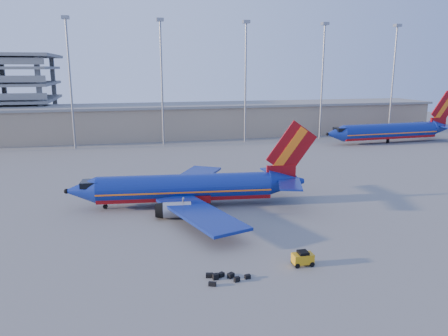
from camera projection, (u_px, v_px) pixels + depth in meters
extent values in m
plane|color=slate|center=(233.00, 199.00, 61.02)|extent=(220.00, 220.00, 0.00)
cube|color=gray|center=(215.00, 120.00, 117.34)|extent=(120.00, 15.00, 8.00)
cube|color=slate|center=(215.00, 105.00, 116.40)|extent=(122.00, 16.00, 0.60)
cylinder|color=gray|center=(71.00, 86.00, 95.82)|extent=(0.44, 0.44, 28.00)
cube|color=gray|center=(65.00, 17.00, 92.60)|extent=(1.60, 1.60, 0.70)
cylinder|color=gray|center=(162.00, 85.00, 100.33)|extent=(0.44, 0.44, 28.00)
cube|color=gray|center=(160.00, 20.00, 97.11)|extent=(1.60, 1.60, 0.70)
cylinder|color=gray|center=(245.00, 84.00, 104.85)|extent=(0.44, 0.44, 28.00)
cube|color=gray|center=(246.00, 22.00, 101.63)|extent=(1.60, 1.60, 0.70)
cylinder|color=gray|center=(322.00, 83.00, 109.36)|extent=(0.44, 0.44, 28.00)
cube|color=gray|center=(325.00, 24.00, 106.14)|extent=(1.60, 1.60, 0.70)
cylinder|color=gray|center=(393.00, 83.00, 113.88)|extent=(0.44, 0.44, 28.00)
cube|color=gray|center=(398.00, 25.00, 110.66)|extent=(1.60, 1.60, 0.70)
cylinder|color=navy|center=(185.00, 187.00, 57.38)|extent=(22.78, 5.88, 3.47)
cube|color=maroon|center=(185.00, 194.00, 57.58)|extent=(22.71, 5.23, 1.22)
cube|color=orange|center=(185.00, 189.00, 57.44)|extent=(22.78, 5.92, 0.21)
cone|color=navy|center=(81.00, 191.00, 55.76)|extent=(4.30, 3.88, 3.47)
cube|color=black|center=(90.00, 184.00, 55.71)|extent=(2.50, 2.67, 0.75)
cone|color=navy|center=(286.00, 182.00, 58.98)|extent=(5.23, 3.98, 3.47)
cube|color=maroon|center=(281.00, 173.00, 58.61)|extent=(3.98, 0.94, 2.07)
cube|color=maroon|center=(291.00, 148.00, 58.03)|extent=(6.89, 1.04, 7.49)
cube|color=orange|center=(290.00, 148.00, 58.00)|extent=(4.60, 0.89, 5.88)
cube|color=navy|center=(278.00, 172.00, 61.91)|extent=(3.41, 6.26, 0.21)
cube|color=navy|center=(290.00, 184.00, 55.74)|extent=(4.55, 6.59, 0.21)
cube|color=navy|center=(192.00, 178.00, 65.73)|extent=(11.38, 14.94, 0.33)
cube|color=navy|center=(200.00, 213.00, 49.76)|extent=(8.92, 15.29, 0.33)
cube|color=maroon|center=(188.00, 196.00, 57.73)|extent=(6.00, 4.25, 0.94)
cylinder|color=gray|center=(176.00, 188.00, 62.29)|extent=(3.57, 2.32, 1.97)
cylinder|color=gray|center=(177.00, 210.00, 52.85)|extent=(3.57, 2.32, 1.97)
cylinder|color=gray|center=(105.00, 205.00, 56.57)|extent=(0.25, 0.25, 1.03)
cylinder|color=black|center=(105.00, 207.00, 56.62)|extent=(0.62, 0.30, 0.60)
cylinder|color=black|center=(194.00, 197.00, 60.40)|extent=(0.84, 0.60, 0.79)
cylinder|color=black|center=(197.00, 208.00, 55.68)|extent=(0.84, 0.60, 0.79)
cylinder|color=navy|center=(389.00, 131.00, 105.73)|extent=(25.07, 5.10, 3.84)
cube|color=maroon|center=(388.00, 135.00, 105.95)|extent=(25.03, 4.38, 1.35)
cube|color=orange|center=(388.00, 132.00, 105.79)|extent=(25.07, 5.14, 0.23)
cone|color=navy|center=(335.00, 134.00, 101.72)|extent=(4.55, 4.06, 3.84)
cube|color=black|center=(340.00, 129.00, 101.87)|extent=(2.62, 2.82, 0.83)
cone|color=navy|center=(440.00, 127.00, 109.79)|extent=(5.58, 4.11, 3.84)
cube|color=maroon|center=(438.00, 122.00, 109.25)|extent=(4.38, 0.79, 2.28)
cube|color=maroon|center=(444.00, 107.00, 108.83)|extent=(7.63, 0.72, 8.28)
cube|color=orange|center=(444.00, 107.00, 108.77)|extent=(5.08, 0.69, 6.50)
cube|color=navy|center=(429.00, 124.00, 112.85)|extent=(4.72, 7.22, 0.23)
cylinder|color=black|center=(388.00, 141.00, 106.26)|extent=(0.76, 0.76, 0.93)
cube|color=#CA9111|center=(303.00, 258.00, 40.37)|extent=(1.91, 1.09, 0.91)
cube|color=black|center=(303.00, 253.00, 40.25)|extent=(0.91, 1.00, 0.32)
cylinder|color=black|center=(293.00, 261.00, 40.78)|extent=(0.47, 0.16, 0.47)
cylinder|color=black|center=(297.00, 266.00, 39.84)|extent=(0.47, 0.16, 0.47)
cylinder|color=black|center=(308.00, 260.00, 41.11)|extent=(0.47, 0.16, 0.47)
cylinder|color=black|center=(312.00, 264.00, 40.16)|extent=(0.47, 0.16, 0.47)
cube|color=black|center=(212.00, 284.00, 36.63)|extent=(0.70, 0.52, 0.35)
cube|color=black|center=(237.00, 279.00, 37.36)|extent=(0.57, 0.44, 0.42)
cube|color=black|center=(248.00, 277.00, 37.92)|extent=(0.55, 0.41, 0.35)
cube|color=black|center=(216.00, 277.00, 37.79)|extent=(0.53, 0.48, 0.49)
cube|color=black|center=(221.00, 275.00, 38.26)|extent=(0.68, 0.63, 0.36)
cube|color=black|center=(231.00, 275.00, 38.05)|extent=(0.69, 0.64, 0.43)
cube|color=black|center=(210.00, 275.00, 38.13)|extent=(0.72, 0.51, 0.37)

